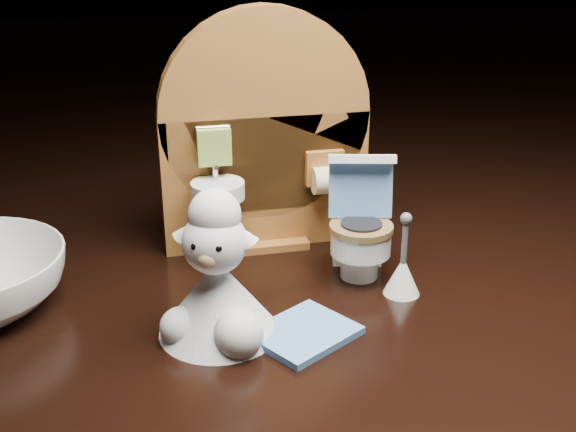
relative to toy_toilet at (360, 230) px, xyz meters
name	(u,v)px	position (x,y,z in m)	size (l,w,h in m)	color
backdrop_panel	(264,146)	(-0.05, 0.05, 0.04)	(0.13, 0.05, 0.15)	#965B26
toy_toilet	(360,230)	(0.00, 0.00, 0.00)	(0.04, 0.05, 0.07)	white
bath_mat	(304,333)	(-0.05, -0.06, -0.02)	(0.05, 0.04, 0.00)	#5585BB
toilet_brush	(402,273)	(0.02, -0.03, -0.01)	(0.02, 0.02, 0.05)	white
plush_lamb	(217,286)	(-0.09, -0.05, 0.00)	(0.06, 0.06, 0.08)	silver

